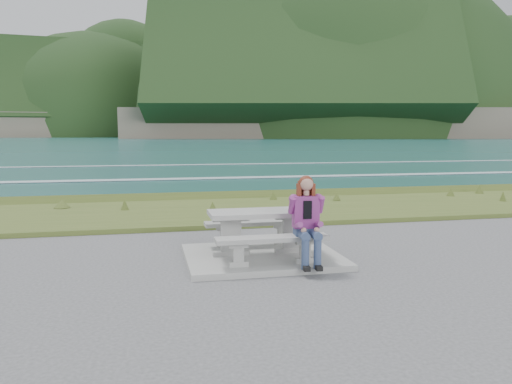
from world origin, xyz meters
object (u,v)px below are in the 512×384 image
picnic_table (262,220)px  bench_seaward (254,226)px  bench_landward (272,243)px  seated_woman (308,233)px

picnic_table → bench_seaward: 0.74m
bench_landward → bench_seaward: same height
picnic_table → seated_woman: size_ratio=1.29×
bench_seaward → seated_woman: size_ratio=1.29×
picnic_table → bench_seaward: bearing=90.0°
bench_landward → seated_woman: (0.54, -0.13, 0.16)m
picnic_table → seated_woman: 0.99m
picnic_table → bench_landward: 0.74m
bench_landward → seated_woman: seated_woman is taller
picnic_table → bench_landward: picnic_table is taller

